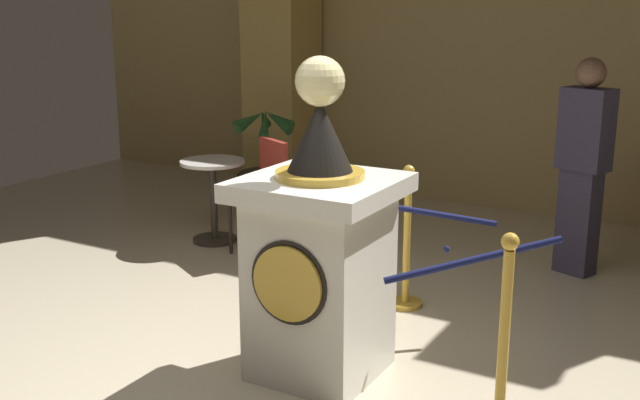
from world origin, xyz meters
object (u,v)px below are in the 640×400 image
Objects in this scene: cafe_table at (213,190)px; pedestal_clock at (320,255)px; cafe_chair_red at (264,187)px; bystander_guest at (583,162)px; stanchion_near at (501,379)px; stanchion_far at (406,258)px; potted_palm_left at (265,181)px.

pedestal_clock is at bearing -39.58° from cafe_table.
bystander_guest is at bearing 19.41° from cafe_chair_red.
cafe_table is at bearing 147.95° from stanchion_near.
stanchion_near is 2.76m from bystander_guest.
cafe_table is (-2.03, 1.67, -0.23)m from pedestal_clock.
stanchion_far is at bearing 88.60° from pedestal_clock.
bystander_guest reaches higher than stanchion_far.
potted_palm_left is 1.50× the size of cafe_table.
cafe_chair_red is (0.59, -0.08, 0.11)m from cafe_table.
pedestal_clock is 1.78× the size of stanchion_far.
cafe_chair_red is (-1.44, 1.59, -0.12)m from pedestal_clock.
cafe_table is at bearing -81.26° from potted_palm_left.
bystander_guest is at bearing 94.62° from stanchion_near.
cafe_chair_red is (-1.47, 0.45, 0.23)m from stanchion_far.
pedestal_clock is 3.51m from potted_palm_left.
pedestal_clock is 1.20m from stanchion_near.
bystander_guest reaches higher than cafe_chair_red.
pedestal_clock is 1.62× the size of potted_palm_left.
bystander_guest is (0.87, 1.27, 0.53)m from stanchion_far.
pedestal_clock reaches higher than stanchion_far.
pedestal_clock reaches higher than bystander_guest.
cafe_table is (0.16, -1.05, 0.14)m from potted_palm_left.
pedestal_clock is 2.44× the size of cafe_table.
stanchion_near is at bearing -42.39° from potted_palm_left.
pedestal_clock is at bearing 165.28° from stanchion_near.
potted_palm_left is (-2.21, 1.58, -0.02)m from stanchion_far.
cafe_table is at bearing 140.42° from pedestal_clock.
stanchion_far is at bearing -124.33° from bystander_guest.
cafe_table is (-2.92, -0.74, -0.41)m from bystander_guest.
pedestal_clock is 2.58m from bystander_guest.
cafe_table is (-3.14, 1.97, 0.09)m from stanchion_near.
stanchion_near is 4.47m from potted_palm_left.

